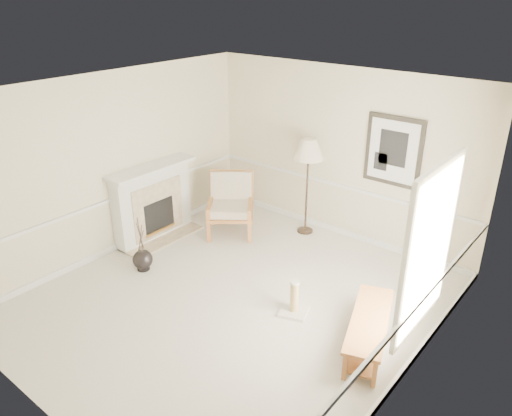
{
  "coord_description": "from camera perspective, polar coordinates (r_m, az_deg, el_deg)",
  "views": [
    {
      "loc": [
        3.94,
        -4.35,
        4.08
      ],
      "look_at": [
        -0.15,
        0.7,
        1.13
      ],
      "focal_mm": 35.0,
      "sensor_mm": 36.0,
      "label": 1
    }
  ],
  "objects": [
    {
      "name": "ground",
      "position": [
        7.15,
        -2.63,
        -10.42
      ],
      "size": [
        5.5,
        5.5,
        0.0
      ],
      "primitive_type": "plane",
      "color": "silver",
      "rests_on": "ground"
    },
    {
      "name": "fireplace",
      "position": [
        8.71,
        -11.69,
        0.61
      ],
      "size": [
        0.64,
        1.64,
        1.31
      ],
      "color": "white",
      "rests_on": "ground"
    },
    {
      "name": "armchair",
      "position": [
        8.79,
        -2.91,
        0.8
      ],
      "size": [
        1.14,
        1.15,
        1.05
      ],
      "rotation": [
        0.0,
        0.0,
        0.66
      ],
      "color": "#AB6A37",
      "rests_on": "ground"
    },
    {
      "name": "room",
      "position": [
        6.25,
        -1.54,
        3.62
      ],
      "size": [
        5.04,
        5.54,
        2.92
      ],
      "color": "beige",
      "rests_on": "ground"
    },
    {
      "name": "bench",
      "position": [
        6.34,
        12.78,
        -13.21
      ],
      "size": [
        0.88,
        1.5,
        0.41
      ],
      "rotation": [
        0.0,
        0.0,
        0.34
      ],
      "color": "#AB6A37",
      "rests_on": "ground"
    },
    {
      "name": "floor_lamp",
      "position": [
        8.43,
        6.03,
        6.43
      ],
      "size": [
        0.68,
        0.68,
        1.72
      ],
      "rotation": [
        0.0,
        0.0,
        0.31
      ],
      "color": "black",
      "rests_on": "ground"
    },
    {
      "name": "floor_vase",
      "position": [
        7.94,
        -12.82,
        -5.81
      ],
      "size": [
        0.31,
        0.31,
        0.91
      ],
      "rotation": [
        0.0,
        0.0,
        -0.19
      ],
      "color": "black",
      "rests_on": "ground"
    },
    {
      "name": "scratching_post",
      "position": [
        6.82,
        4.38,
        -10.77
      ],
      "size": [
        0.45,
        0.45,
        0.51
      ],
      "rotation": [
        0.0,
        0.0,
        0.34
      ],
      "color": "white",
      "rests_on": "ground"
    }
  ]
}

